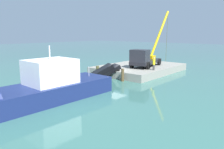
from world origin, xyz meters
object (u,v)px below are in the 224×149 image
at_px(dock_worker, 154,64).
at_px(salvaged_car, 103,73).
at_px(moored_yacht, 22,99).
at_px(crane_truck, 145,57).

bearing_deg(dock_worker, salvaged_car, -43.43).
xyz_separation_m(dock_worker, moored_yacht, (17.35, -1.88, -1.19)).
relative_size(salvaged_car, moored_yacht, 0.32).
height_order(dock_worker, salvaged_car, dock_worker).
relative_size(dock_worker, salvaged_car, 0.35).
height_order(crane_truck, dock_worker, crane_truck).
distance_m(crane_truck, moored_yacht, 18.91).
bearing_deg(crane_truck, dock_worker, 58.15).
height_order(crane_truck, moored_yacht, crane_truck).
bearing_deg(salvaged_car, dock_worker, 136.57).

